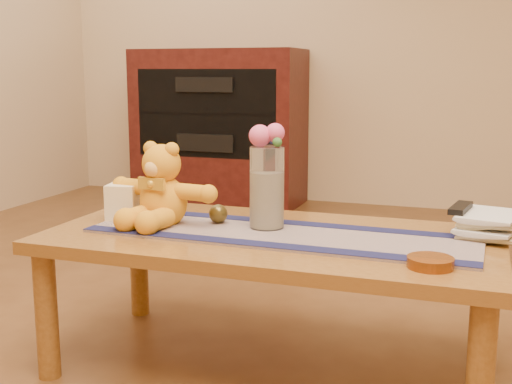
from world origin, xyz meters
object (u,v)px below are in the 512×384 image
(pillar_candle, at_px, (123,201))
(tv_remote, at_px, (461,208))
(bronze_ball, at_px, (218,214))
(glass_vase, at_px, (267,188))
(teddy_bear, at_px, (163,185))
(amber_dish, at_px, (430,262))
(book_bottom, at_px, (460,231))

(pillar_candle, distance_m, tv_remote, 1.10)
(bronze_ball, bearing_deg, tv_remote, 9.99)
(bronze_ball, xyz_separation_m, tv_remote, (0.76, 0.13, 0.05))
(glass_vase, distance_m, tv_remote, 0.61)
(teddy_bear, bearing_deg, bronze_ball, 25.75)
(pillar_candle, relative_size, amber_dish, 0.98)
(glass_vase, bearing_deg, teddy_bear, -172.08)
(glass_vase, bearing_deg, tv_remote, 13.48)
(bronze_ball, distance_m, tv_remote, 0.77)
(bronze_ball, xyz_separation_m, amber_dish, (0.70, -0.26, -0.03))
(bronze_ball, xyz_separation_m, book_bottom, (0.76, 0.14, -0.03))
(amber_dish, bearing_deg, glass_vase, 154.91)
(pillar_candle, distance_m, bronze_ball, 0.33)
(book_bottom, relative_size, tv_remote, 1.39)
(tv_remote, bearing_deg, glass_vase, -157.33)
(pillar_candle, xyz_separation_m, tv_remote, (1.08, 0.18, 0.02))
(teddy_bear, relative_size, glass_vase, 1.44)
(pillar_candle, xyz_separation_m, bronze_ball, (0.33, 0.05, -0.03))
(teddy_bear, xyz_separation_m, bronze_ball, (0.17, 0.05, -0.10))
(glass_vase, height_order, amber_dish, glass_vase)
(teddy_bear, relative_size, bronze_ball, 6.01)
(book_bottom, bearing_deg, glass_vase, -159.46)
(amber_dish, bearing_deg, teddy_bear, 167.07)
(book_bottom, height_order, amber_dish, amber_dish)
(glass_vase, xyz_separation_m, amber_dish, (0.53, -0.25, -0.12))
(amber_dish, bearing_deg, tv_remote, 81.74)
(teddy_bear, distance_m, amber_dish, 0.90)
(pillar_candle, bearing_deg, amber_dish, -11.39)
(bronze_ball, bearing_deg, teddy_bear, -162.30)
(teddy_bear, height_order, glass_vase, glass_vase)
(teddy_bear, relative_size, book_bottom, 1.68)
(teddy_bear, relative_size, tv_remote, 2.34)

